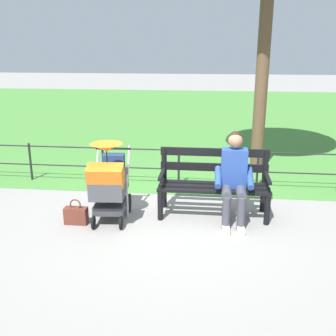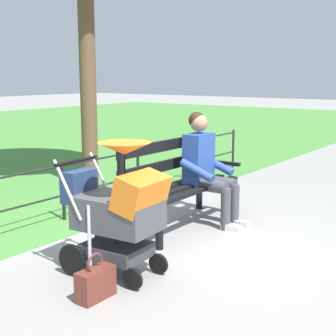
# 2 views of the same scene
# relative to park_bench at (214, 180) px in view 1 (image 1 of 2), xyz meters

# --- Properties ---
(ground_plane) EXTENTS (60.00, 60.00, 0.00)m
(ground_plane) POSITION_rel_park_bench_xyz_m (0.61, 0.12, -0.53)
(ground_plane) COLOR gray
(grass_lawn) EXTENTS (40.00, 16.00, 0.01)m
(grass_lawn) POSITION_rel_park_bench_xyz_m (0.61, -8.68, -0.52)
(grass_lawn) COLOR #478438
(grass_lawn) RESTS_ON ground
(park_bench) EXTENTS (1.60, 0.61, 0.96)m
(park_bench) POSITION_rel_park_bench_xyz_m (0.00, 0.00, 0.00)
(park_bench) COLOR black
(park_bench) RESTS_ON ground
(person_on_bench) EXTENTS (0.53, 0.74, 1.28)m
(person_on_bench) POSITION_rel_park_bench_xyz_m (-0.28, 0.22, 0.15)
(person_on_bench) COLOR #42424C
(person_on_bench) RESTS_ON ground
(stroller) EXTENTS (0.56, 0.92, 1.15)m
(stroller) POSITION_rel_park_bench_xyz_m (1.46, 0.42, 0.07)
(stroller) COLOR black
(stroller) RESTS_ON ground
(handbag) EXTENTS (0.32, 0.14, 0.37)m
(handbag) POSITION_rel_park_bench_xyz_m (1.91, 0.58, -0.40)
(handbag) COLOR brown
(handbag) RESTS_ON ground
(park_fence) EXTENTS (8.27, 0.04, 0.70)m
(park_fence) POSITION_rel_park_bench_xyz_m (0.33, -1.18, -0.10)
(park_fence) COLOR black
(park_fence) RESTS_ON ground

